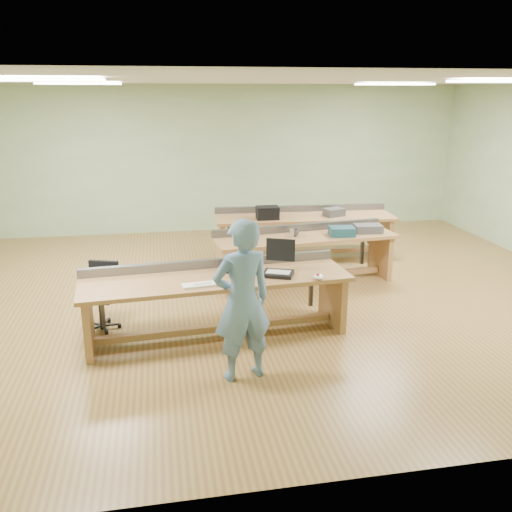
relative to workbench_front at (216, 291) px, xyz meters
The scene contains 21 objects.
floor 1.57m from the workbench_front, 56.59° to the left, with size 10.00×10.00×0.00m, color olive.
ceiling 2.84m from the workbench_front, 56.59° to the left, with size 10.00×10.00×0.00m, color silver.
wall_back 5.37m from the workbench_front, 81.23° to the left, with size 10.00×0.04×3.00m, color #A4BB8E.
wall_front 3.04m from the workbench_front, 73.83° to the right, with size 10.00×0.04×3.00m, color #A4BB8E.
fluor_panels 2.82m from the workbench_front, 56.59° to the left, with size 6.20×3.50×0.03m.
workbench_front is the anchor object (origin of this frame).
workbench_mid 2.26m from the workbench_front, 46.76° to the left, with size 2.86×1.06×0.86m.
workbench_back 3.55m from the workbench_front, 57.53° to the left, with size 3.19×1.02×0.86m.
person 1.13m from the workbench_front, 82.13° to the right, with size 0.62×0.41×1.70m, color slate.
laptop_base 0.77m from the workbench_front, ahead, with size 0.35×0.29×0.04m, color black.
laptop_screen 0.92m from the workbench_front, ahead, with size 0.35×0.02×0.28m, color black.
keyboard 0.40m from the workbench_front, 121.64° to the right, with size 0.46×0.15×0.03m, color silver.
trackball_mouse 1.24m from the workbench_front, 14.88° to the right, with size 0.12×0.14×0.06m, color white.
camera_bag 0.42m from the workbench_front, 22.75° to the left, with size 0.27×0.17×0.19m, color black.
task_chair 1.48m from the workbench_front, 162.00° to the left, with size 0.57×0.57×0.84m.
parts_bin_teal 2.62m from the workbench_front, 36.53° to the left, with size 0.38×0.28×0.13m, color #153B44.
parts_bin_grey 3.09m from the workbench_front, 33.23° to the left, with size 0.43×0.27×0.12m, color #3A3A3C.
mug 2.17m from the workbench_front, 50.16° to the left, with size 0.13×0.13×0.10m, color #3A3A3C.
drinks_can 2.09m from the workbench_front, 50.25° to the left, with size 0.07×0.07×0.12m, color #B7B6BB.
storage_box_back 3.11m from the workbench_front, 67.03° to the left, with size 0.38×0.27×0.22m, color black.
tray_back 3.75m from the workbench_front, 49.99° to the left, with size 0.33×0.25×0.13m, color #3A3A3C.
Camera 1 is at (-1.43, -7.30, 2.87)m, focal length 38.00 mm.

